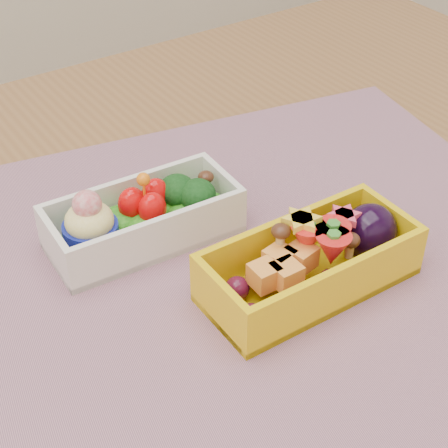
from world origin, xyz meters
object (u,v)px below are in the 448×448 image
placemat (220,267)px  bento_white (142,218)px  table (181,347)px  bento_yellow (314,261)px

placemat → bento_white: bearing=118.0°
placemat → bento_white: bento_white is taller
placemat → bento_white: 0.08m
table → bento_yellow: (0.08, -0.08, 0.13)m
bento_white → placemat: bearing=-59.4°
table → placemat: placemat is taller
bento_white → bento_yellow: 0.15m
bento_white → bento_yellow: bento_white is taller
bento_yellow → placemat: bearing=129.2°
table → bento_yellow: size_ratio=6.97×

